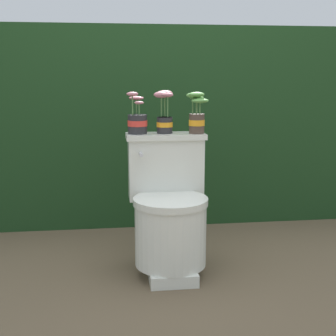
# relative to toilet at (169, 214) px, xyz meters

# --- Properties ---
(ground_plane) EXTENTS (12.00, 12.00, 0.00)m
(ground_plane) POSITION_rel_toilet_xyz_m (0.06, -0.08, -0.33)
(ground_plane) COLOR brown
(hedge_backdrop) EXTENTS (3.59, 0.63, 1.41)m
(hedge_backdrop) POSITION_rel_toilet_xyz_m (0.06, 1.10, 0.38)
(hedge_backdrop) COLOR #193819
(hedge_backdrop) RESTS_ON ground
(toilet) EXTENTS (0.44, 0.51, 0.75)m
(toilet) POSITION_rel_toilet_xyz_m (0.00, 0.00, 0.00)
(toilet) COLOR silver
(toilet) RESTS_ON ground
(potted_plant_left) EXTENTS (0.12, 0.12, 0.23)m
(potted_plant_left) POSITION_rel_toilet_xyz_m (-0.16, 0.16, 0.50)
(potted_plant_left) COLOR #262628
(potted_plant_left) RESTS_ON toilet
(potted_plant_midleft) EXTENTS (0.11, 0.11, 0.24)m
(potted_plant_midleft) POSITION_rel_toilet_xyz_m (-0.00, 0.17, 0.53)
(potted_plant_midleft) COLOR #262628
(potted_plant_midleft) RESTS_ON toilet
(potted_plant_middle) EXTENTS (0.12, 0.12, 0.23)m
(potted_plant_middle) POSITION_rel_toilet_xyz_m (0.17, 0.13, 0.53)
(potted_plant_middle) COLOR #47382D
(potted_plant_middle) RESTS_ON toilet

